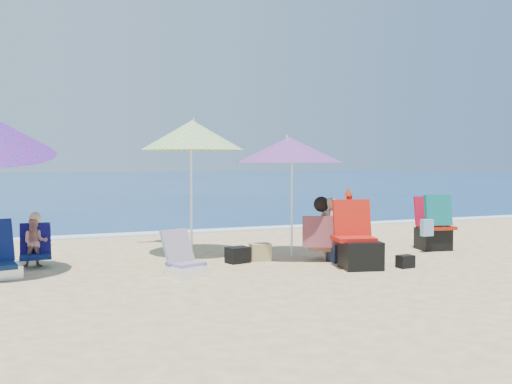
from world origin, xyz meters
name	(u,v)px	position (x,y,z in m)	size (l,w,h in m)	color
ground	(303,274)	(0.00, 0.00, 0.00)	(120.00, 120.00, 0.00)	#D8BC84
sea	(69,181)	(0.00, 45.00, -0.05)	(120.00, 80.00, 0.12)	navy
foam	(199,231)	(0.00, 5.10, 0.02)	(120.00, 0.50, 0.04)	white
umbrella_turquoise	(289,150)	(0.42, 1.33, 1.75)	(2.23, 2.23, 1.99)	white
umbrella_striped	(192,135)	(-0.98, 2.12, 2.00)	(1.74, 1.74, 2.29)	white
furled_umbrella	(349,222)	(1.00, 0.44, 0.65)	(0.13, 0.13, 1.18)	#AC100C
chair_rainbow	(184,264)	(-1.57, 0.49, 0.16)	(0.60, 0.74, 0.62)	#C36844
camp_chair_left	(359,248)	(0.95, 0.08, 0.30)	(0.70, 0.76, 1.00)	#B7140D
camp_chair_right	(433,230)	(3.14, 1.09, 0.36)	(0.77, 0.66, 0.99)	#A21F0B
person_center	(327,230)	(0.83, 0.79, 0.49)	(0.84, 0.73, 1.01)	tan
person_left	(35,242)	(-3.44, 2.01, 0.37)	(0.45, 0.58, 0.81)	tan
bag_black_a	(238,255)	(-0.54, 1.16, 0.12)	(0.38, 0.32, 0.25)	black
bag_tan	(260,252)	(-0.14, 1.21, 0.14)	(0.34, 0.26, 0.27)	tan
bag_navy_b	(341,252)	(1.00, 0.68, 0.14)	(0.39, 0.29, 0.29)	#181E34
bag_black_b	(405,261)	(1.61, -0.15, 0.09)	(0.25, 0.18, 0.19)	black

